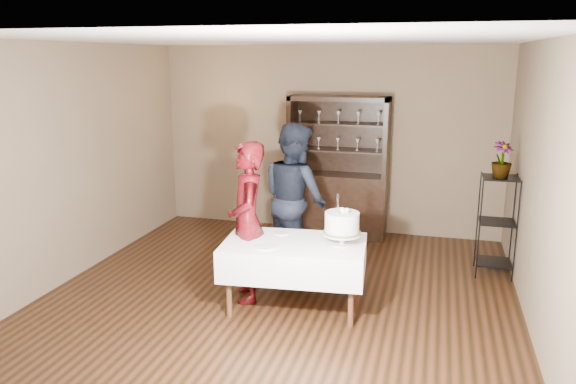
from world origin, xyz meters
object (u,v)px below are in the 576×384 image
(cake, at_px, (342,225))
(cake_table, at_px, (294,258))
(plant_etagere, at_px, (497,222))
(china_hutch, at_px, (338,190))
(potted_plant, at_px, (502,160))
(man, at_px, (295,199))
(woman, at_px, (247,222))

(cake, bearing_deg, cake_table, -175.05)
(plant_etagere, distance_m, cake_table, 2.56)
(china_hutch, distance_m, cake_table, 2.56)
(cake_table, height_order, potted_plant, potted_plant)
(potted_plant, bearing_deg, plant_etagere, 67.98)
(china_hutch, height_order, plant_etagere, china_hutch)
(plant_etagere, height_order, cake, cake)
(cake_table, xyz_separation_m, potted_plant, (2.05, 1.48, 0.85))
(potted_plant, bearing_deg, china_hutch, 152.57)
(cake_table, relative_size, potted_plant, 3.65)
(cake_table, relative_size, man, 0.83)
(woman, relative_size, cake, 3.23)
(china_hutch, distance_m, cake, 2.58)
(plant_etagere, relative_size, cake_table, 0.80)
(cake_table, distance_m, cake, 0.61)
(plant_etagere, height_order, woman, woman)
(cake_table, bearing_deg, man, 104.16)
(china_hutch, bearing_deg, cake_table, -89.59)
(cake_table, height_order, cake, cake)
(china_hutch, xyz_separation_m, cake_table, (0.02, -2.56, -0.12))
(woman, xyz_separation_m, cake, (1.01, -0.06, 0.07))
(woman, xyz_separation_m, potted_plant, (2.59, 1.38, 0.54))
(potted_plant, bearing_deg, cake_table, -144.13)
(plant_etagere, bearing_deg, cake_table, -143.84)
(cake_table, relative_size, woman, 0.88)
(potted_plant, bearing_deg, cake, -137.56)
(plant_etagere, height_order, man, man)
(cake_table, bearing_deg, plant_etagere, 36.16)
(plant_etagere, distance_m, woman, 2.96)
(man, bearing_deg, china_hutch, -54.75)
(cake, distance_m, potted_plant, 2.19)
(man, xyz_separation_m, cake, (0.73, -0.96, 0.02))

